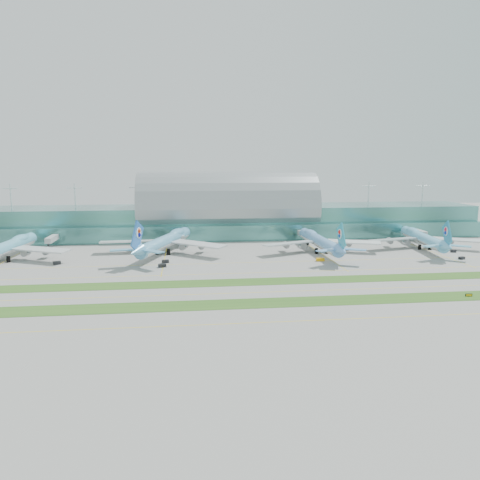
{
  "coord_description": "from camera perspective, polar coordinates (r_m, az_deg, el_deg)",
  "views": [
    {
      "loc": [
        -28.49,
        -186.61,
        49.85
      ],
      "look_at": [
        0.0,
        55.0,
        9.0
      ],
      "focal_mm": 35.0,
      "sensor_mm": 36.0,
      "label": 1
    }
  ],
  "objects": [
    {
      "name": "gse_g",
      "position": [
        267.64,
        25.4,
        -1.99
      ],
      "size": [
        3.54,
        2.74,
        1.34
      ],
      "primitive_type": "cube",
      "rotation": [
        0.0,
        0.0,
        0.33
      ],
      "color": "black",
      "rests_on": "ground"
    },
    {
      "name": "gse_c",
      "position": [
        226.88,
        -9.46,
        -3.09
      ],
      "size": [
        4.01,
        2.97,
        1.6
      ],
      "primitive_type": "cube",
      "rotation": [
        0.0,
        0.0,
        0.29
      ],
      "color": "black",
      "rests_on": "ground"
    },
    {
      "name": "taxiline_d",
      "position": [
        233.77,
        0.43,
        -2.78
      ],
      "size": [
        420.0,
        0.35,
        0.01
      ],
      "primitive_type": "cube",
      "color": "yellow",
      "rests_on": "ground"
    },
    {
      "name": "gse_h",
      "position": [
        286.01,
        24.57,
        -1.22
      ],
      "size": [
        3.23,
        2.46,
        1.52
      ],
      "primitive_type": "cube",
      "rotation": [
        0.0,
        0.0,
        -0.33
      ],
      "color": "black",
      "rests_on": "ground"
    },
    {
      "name": "taxiline_b",
      "position": [
        181.91,
        2.56,
        -6.38
      ],
      "size": [
        420.0,
        0.35,
        0.01
      ],
      "primitive_type": "cube",
      "color": "yellow",
      "rests_on": "ground"
    },
    {
      "name": "terminal",
      "position": [
        318.69,
        -1.55,
        3.11
      ],
      "size": [
        340.0,
        69.1,
        36.0
      ],
      "color": "#3D7A75",
      "rests_on": "ground"
    },
    {
      "name": "taxiway_sign_east",
      "position": [
        195.85,
        26.12,
        -6.05
      ],
      "size": [
        2.59,
        0.52,
        1.09
      ],
      "rotation": [
        0.0,
        0.0,
        -0.08
      ],
      "color": "black",
      "rests_on": "ground"
    },
    {
      "name": "airliner_d",
      "position": [
        291.39,
        21.38,
        0.28
      ],
      "size": [
        64.79,
        74.12,
        20.42
      ],
      "rotation": [
        0.0,
        0.0,
        -0.14
      ],
      "color": "#6AC1EA",
      "rests_on": "ground"
    },
    {
      "name": "taxiline_a",
      "position": [
        150.03,
        4.68,
        -9.91
      ],
      "size": [
        420.0,
        0.35,
        0.01
      ],
      "primitive_type": "cube",
      "color": "yellow",
      "rests_on": "ground"
    },
    {
      "name": "airliner_c",
      "position": [
        263.74,
        9.67,
        -0.07
      ],
      "size": [
        67.23,
        76.21,
        21.0
      ],
      "rotation": [
        0.0,
        0.0,
        0.02
      ],
      "color": "#68A6E6",
      "rests_on": "ground"
    },
    {
      "name": "ground",
      "position": [
        195.24,
        1.9,
        -5.27
      ],
      "size": [
        700.0,
        700.0,
        0.0
      ],
      "primitive_type": "plane",
      "color": "gray",
      "rests_on": "ground"
    },
    {
      "name": "airliner_a",
      "position": [
        266.09,
        -26.69,
        -0.81
      ],
      "size": [
        69.9,
        79.63,
        21.9
      ],
      "rotation": [
        0.0,
        0.0,
        -0.08
      ],
      "color": "#5EB2CF",
      "rests_on": "ground"
    },
    {
      "name": "taxiline_c",
      "position": [
        212.51,
        1.17,
        -4.04
      ],
      "size": [
        420.0,
        0.35,
        0.01
      ],
      "primitive_type": "cube",
      "color": "yellow",
      "rests_on": "ground"
    },
    {
      "name": "grass_strip_near",
      "position": [
        168.67,
        3.33,
        -7.66
      ],
      "size": [
        420.0,
        12.0,
        0.08
      ],
      "primitive_type": "cube",
      "color": "#2D591E",
      "rests_on": "ground"
    },
    {
      "name": "grass_strip_far",
      "position": [
        197.15,
        1.81,
        -5.11
      ],
      "size": [
        420.0,
        12.0,
        0.08
      ],
      "primitive_type": "cube",
      "color": "#2D591E",
      "rests_on": "ground"
    },
    {
      "name": "gse_b",
      "position": [
        246.74,
        -21.43,
        -2.61
      ],
      "size": [
        4.06,
        3.14,
        1.54
      ],
      "primitive_type": "cube",
      "rotation": [
        0.0,
        0.0,
        0.34
      ],
      "color": "black",
      "rests_on": "ground"
    },
    {
      "name": "airliner_b",
      "position": [
        260.36,
        -9.05,
        -0.06
      ],
      "size": [
        69.07,
        80.28,
        22.77
      ],
      "rotation": [
        0.0,
        0.0,
        -0.33
      ],
      "color": "#5FA7D1",
      "rests_on": "ground"
    },
    {
      "name": "gse_d",
      "position": [
        236.11,
        -9.09,
        -2.58
      ],
      "size": [
        3.62,
        2.27,
        1.57
      ],
      "primitive_type": "cube",
      "rotation": [
        0.0,
        0.0,
        0.15
      ],
      "color": "black",
      "rests_on": "ground"
    },
    {
      "name": "gse_e",
      "position": [
        240.75,
        9.76,
        -2.36
      ],
      "size": [
        4.07,
        1.95,
        1.61
      ],
      "primitive_type": "cube",
      "rotation": [
        0.0,
        0.0,
        -0.03
      ],
      "color": "#EBA30D",
      "rests_on": "ground"
    },
    {
      "name": "gse_f",
      "position": [
        261.86,
        11.62,
        -1.48
      ],
      "size": [
        3.34,
        1.68,
        1.46
      ],
      "primitive_type": "cube",
      "rotation": [
        0.0,
        0.0,
        -0.03
      ],
      "color": "black",
      "rests_on": "ground"
    }
  ]
}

